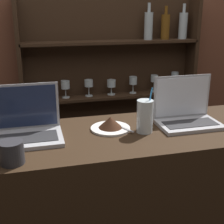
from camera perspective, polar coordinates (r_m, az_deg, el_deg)
The scene contains 8 objects.
bar_counter at distance 1.80m, azimuth 4.60°, elevation -18.74°, with size 1.63×0.55×1.02m.
back_wall at distance 2.51m, azimuth -3.22°, elevation 12.88°, with size 7.00×0.06×2.70m.
back_shelf at distance 2.55m, azimuth -0.00°, elevation 2.38°, with size 1.39×0.18×1.69m.
laptop_near at distance 1.50m, azimuth -15.26°, elevation -2.60°, with size 0.31×0.23×0.24m.
laptop_far at distance 1.65m, azimuth 13.43°, elevation -0.19°, with size 0.32×0.20×0.24m.
cake_plate at distance 1.54m, azimuth -0.28°, elevation -2.26°, with size 0.20×0.20×0.07m.
water_glass at distance 1.50m, azimuth 6.02°, elevation -0.79°, with size 0.08×0.08×0.22m.
coffee_cup at distance 1.27m, azimuth -17.87°, elevation -7.08°, with size 0.09×0.09×0.09m.
Camera 1 is at (-0.48, -1.07, 1.60)m, focal length 50.00 mm.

